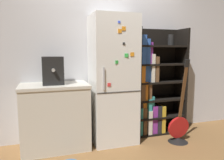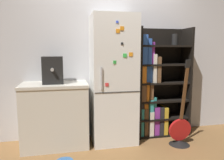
{
  "view_description": "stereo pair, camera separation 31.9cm",
  "coord_description": "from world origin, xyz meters",
  "px_view_note": "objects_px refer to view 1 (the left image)",
  "views": [
    {
      "loc": [
        -1.01,
        -2.92,
        1.38
      ],
      "look_at": [
        -0.02,
        0.15,
        0.95
      ],
      "focal_mm": 35.0,
      "sensor_mm": 36.0,
      "label": 1
    },
    {
      "loc": [
        -0.7,
        -3.0,
        1.38
      ],
      "look_at": [
        -0.02,
        0.15,
        0.95
      ],
      "focal_mm": 35.0,
      "sensor_mm": 36.0,
      "label": 2
    }
  ],
  "objects_px": {
    "bookshelf": "(152,88)",
    "guitar": "(179,131)",
    "refrigerator": "(113,80)",
    "espresso_machine": "(53,71)"
  },
  "relations": [
    {
      "from": "bookshelf",
      "to": "guitar",
      "type": "xyz_separation_m",
      "value": [
        0.21,
        -0.49,
        -0.59
      ]
    },
    {
      "from": "refrigerator",
      "to": "guitar",
      "type": "xyz_separation_m",
      "value": [
        0.93,
        -0.37,
        -0.77
      ]
    },
    {
      "from": "refrigerator",
      "to": "espresso_machine",
      "type": "relative_size",
      "value": 4.97
    },
    {
      "from": "espresso_machine",
      "to": "guitar",
      "type": "xyz_separation_m",
      "value": [
        1.8,
        -0.37,
        -0.93
      ]
    },
    {
      "from": "bookshelf",
      "to": "refrigerator",
      "type": "bearing_deg",
      "value": -170.14
    },
    {
      "from": "bookshelf",
      "to": "espresso_machine",
      "type": "bearing_deg",
      "value": -175.49
    },
    {
      "from": "refrigerator",
      "to": "guitar",
      "type": "bearing_deg",
      "value": -21.73
    },
    {
      "from": "refrigerator",
      "to": "guitar",
      "type": "relative_size",
      "value": 1.5
    },
    {
      "from": "refrigerator",
      "to": "bookshelf",
      "type": "bearing_deg",
      "value": 9.86
    },
    {
      "from": "bookshelf",
      "to": "espresso_machine",
      "type": "relative_size",
      "value": 4.57
    }
  ]
}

